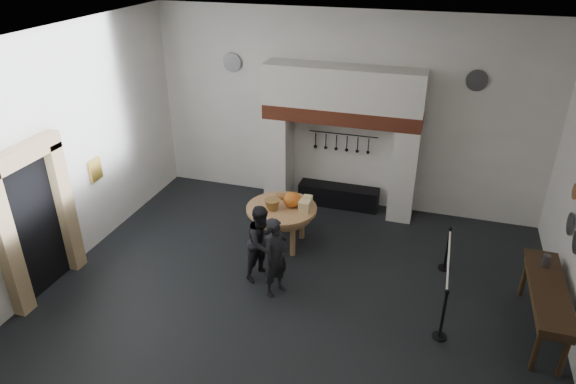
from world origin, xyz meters
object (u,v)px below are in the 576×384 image
(barrier_post_far, at_px, (447,249))
(side_table, at_px, (549,289))
(work_table, at_px, (282,209))
(visitor_near, at_px, (276,257))
(barrier_post_near, at_px, (443,315))
(iron_range, at_px, (338,196))
(visitor_far, at_px, (262,242))

(barrier_post_far, bearing_deg, side_table, -41.68)
(work_table, bearing_deg, side_table, -14.87)
(work_table, distance_m, side_table, 5.04)
(visitor_near, relative_size, barrier_post_near, 1.69)
(work_table, xyz_separation_m, visitor_near, (0.41, -1.59, -0.08))
(iron_range, distance_m, work_table, 2.25)
(visitor_near, xyz_separation_m, barrier_post_far, (2.92, 1.67, -0.31))
(side_table, bearing_deg, visitor_near, -176.22)
(side_table, height_order, barrier_post_far, same)
(work_table, xyz_separation_m, side_table, (4.87, -1.29, 0.03))
(barrier_post_near, bearing_deg, barrier_post_far, 90.00)
(iron_range, xyz_separation_m, visitor_far, (-0.76, -3.22, 0.50))
(side_table, height_order, barrier_post_near, same)
(visitor_near, bearing_deg, barrier_post_near, -71.38)
(iron_range, relative_size, visitor_near, 1.25)
(visitor_far, relative_size, barrier_post_far, 1.66)
(side_table, xyz_separation_m, barrier_post_far, (-1.54, 1.37, -0.42))
(visitor_far, distance_m, side_table, 4.86)
(barrier_post_near, bearing_deg, visitor_far, 167.56)
(iron_range, distance_m, visitor_near, 3.67)
(visitor_far, bearing_deg, visitor_near, -110.12)
(visitor_near, height_order, side_table, visitor_near)
(visitor_near, distance_m, side_table, 4.47)
(visitor_far, xyz_separation_m, barrier_post_near, (3.32, -0.73, -0.30))
(visitor_near, relative_size, visitor_far, 1.02)
(iron_range, bearing_deg, work_table, -110.80)
(visitor_near, relative_size, side_table, 0.69)
(work_table, xyz_separation_m, barrier_post_near, (3.33, -1.92, -0.39))
(side_table, bearing_deg, work_table, 165.13)
(visitor_near, height_order, barrier_post_far, visitor_near)
(visitor_far, relative_size, side_table, 0.68)
(iron_range, height_order, visitor_near, visitor_near)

